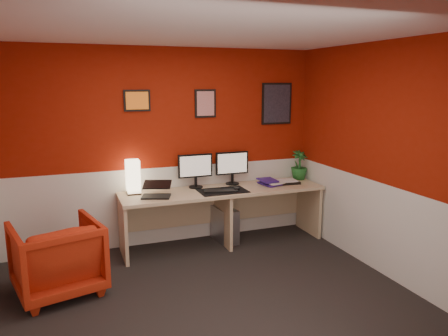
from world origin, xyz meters
TOP-DOWN VIEW (x-y plane):
  - ground at (0.00, 0.00)m, footprint 4.00×3.50m
  - ceiling at (0.00, 0.00)m, footprint 4.00×3.50m
  - wall_back at (0.00, 1.75)m, footprint 4.00×0.01m
  - wall_front at (0.00, -1.75)m, footprint 4.00×0.01m
  - wall_right at (2.00, 0.00)m, footprint 0.01×3.50m
  - wainscot_back at (0.00, 1.75)m, footprint 4.00×0.01m
  - wainscot_right at (2.00, 0.00)m, footprint 0.01×3.50m
  - desk at (0.66, 1.41)m, footprint 2.60×0.65m
  - shoji_lamp at (-0.44, 1.58)m, footprint 0.16×0.16m
  - laptop at (-0.21, 1.33)m, footprint 0.39×0.33m
  - monitor_left at (0.36, 1.62)m, footprint 0.45×0.06m
  - monitor_right at (0.88, 1.63)m, footprint 0.45×0.06m
  - desk_mat at (0.63, 1.32)m, footprint 0.60×0.38m
  - keyboard at (0.59, 1.30)m, footprint 0.44×0.22m
  - mouse at (0.80, 1.31)m, footprint 0.07×0.10m
  - book_bottom at (1.22, 1.40)m, footprint 0.26×0.32m
  - book_middle at (1.25, 1.41)m, footprint 0.25×0.32m
  - book_top at (1.19, 1.42)m, footprint 0.21×0.28m
  - zen_tray at (1.57, 1.43)m, footprint 0.38×0.29m
  - potted_plant at (1.86, 1.58)m, footprint 0.25×0.25m
  - pc_tower at (0.72, 1.50)m, footprint 0.26×0.47m
  - armchair at (-1.33, 0.75)m, footprint 0.97×0.98m
  - art_left at (-0.33, 1.74)m, footprint 0.32×0.02m
  - art_center at (0.54, 1.74)m, footprint 0.28×0.02m
  - art_right at (1.57, 1.74)m, footprint 0.44×0.02m

SIDE VIEW (x-z plane):
  - ground at x=0.00m, z-range -0.01..0.01m
  - pc_tower at x=0.72m, z-range 0.00..0.45m
  - desk at x=0.66m, z-range 0.00..0.73m
  - armchair at x=-1.33m, z-range 0.00..0.74m
  - wainscot_back at x=0.00m, z-range 0.00..1.00m
  - wainscot_right at x=2.00m, z-range 0.00..1.00m
  - desk_mat at x=0.63m, z-range 0.73..0.74m
  - book_bottom at x=1.22m, z-range 0.73..0.76m
  - keyboard at x=0.59m, z-range 0.74..0.75m
  - zen_tray at x=1.57m, z-range 0.73..0.76m
  - mouse at x=0.80m, z-range 0.74..0.77m
  - book_middle at x=1.25m, z-range 0.76..0.78m
  - book_top at x=1.19m, z-range 0.78..0.81m
  - laptop at x=-0.21m, z-range 0.73..0.95m
  - shoji_lamp at x=-0.44m, z-range 0.73..1.13m
  - potted_plant at x=1.86m, z-range 0.73..1.14m
  - monitor_left at x=0.36m, z-range 0.73..1.31m
  - monitor_right at x=0.88m, z-range 0.73..1.31m
  - wall_back at x=0.00m, z-range 0.00..2.50m
  - wall_front at x=0.00m, z-range 0.00..2.50m
  - wall_right at x=2.00m, z-range 0.00..2.50m
  - art_right at x=1.57m, z-range 1.50..2.06m
  - art_center at x=0.54m, z-range 1.62..1.98m
  - art_left at x=-0.33m, z-range 1.72..1.98m
  - ceiling at x=0.00m, z-range 2.50..2.50m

